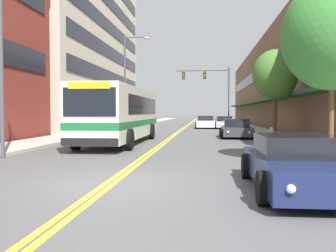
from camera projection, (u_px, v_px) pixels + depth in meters
ground_plane at (186, 126)px, 46.21m from camera, size 240.00×240.00×0.00m
sidewalk_left at (131, 125)px, 46.90m from camera, size 2.90×106.00×0.13m
sidewalk_right at (243, 126)px, 45.52m from camera, size 2.90×106.00×0.13m
centre_line at (186, 126)px, 46.21m from camera, size 0.34×106.00×0.01m
office_tower_left at (62, 30)px, 44.47m from camera, size 12.08×31.67×23.00m
storefront_row_right at (292, 84)px, 44.76m from camera, size 9.10×68.00×10.23m
city_bus at (122, 113)px, 21.20m from camera, size 2.82×11.77×3.04m
car_champagne_parked_left_near at (143, 123)px, 39.90m from camera, size 2.15×4.70×1.30m
car_navy_parked_right_foreground at (297, 164)px, 8.41m from camera, size 2.16×4.83×1.24m
car_dark_grey_parked_right_mid at (236, 129)px, 25.55m from camera, size 2.18×4.19×1.29m
car_silver_parked_right_far at (224, 123)px, 40.10m from camera, size 2.08×4.67×1.30m
car_white_moving_lead at (206, 122)px, 40.27m from camera, size 2.14×4.81×1.35m
traffic_signal_mast at (211, 84)px, 46.13m from camera, size 6.65×0.38×7.22m
street_lamp_left_near at (6, 16)px, 13.94m from camera, size 1.86×0.28×9.22m
street_lamp_left_far at (128, 75)px, 35.50m from camera, size 2.44×0.28×8.97m
street_tree_right_near at (333, 35)px, 12.05m from camera, size 3.27×3.27×5.92m
street_tree_right_mid at (275, 75)px, 23.41m from camera, size 2.83×2.83×5.54m
fire_hydrant at (272, 134)px, 20.41m from camera, size 0.34×0.26×0.81m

